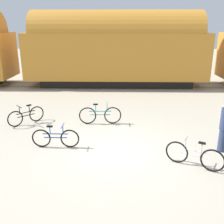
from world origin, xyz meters
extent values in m
plane|color=#B2A893|center=(0.00, 0.00, 0.00)|extent=(80.00, 80.00, 0.00)
cube|color=black|center=(0.00, 10.28, 0.28)|extent=(10.22, 2.29, 0.55)
cube|color=#C67F28|center=(0.00, 10.28, 2.06)|extent=(12.17, 3.05, 3.02)
cylinder|color=#C67F28|center=(0.00, 10.28, 3.57)|extent=(11.20, 2.90, 2.90)
cube|color=#4C4238|center=(0.00, 9.56, 0.01)|extent=(51.07, 0.07, 0.01)
cube|color=#4C4238|center=(0.00, 10.99, 0.01)|extent=(51.07, 0.07, 0.01)
torus|color=black|center=(1.97, -0.72, 0.35)|extent=(0.64, 0.39, 0.71)
torus|color=black|center=(2.89, -1.23, 0.35)|extent=(0.64, 0.39, 0.71)
cylinder|color=silver|center=(2.43, -0.98, 0.53)|extent=(0.83, 0.48, 0.04)
cylinder|color=silver|center=(2.43, -0.98, 0.39)|extent=(0.76, 0.44, 0.04)
cylinder|color=silver|center=(2.59, -1.07, 0.68)|extent=(0.04, 0.04, 0.29)
cube|color=black|center=(2.59, -1.07, 0.83)|extent=(0.21, 0.17, 0.05)
cylinder|color=silver|center=(2.17, -0.83, 0.70)|extent=(0.04, 0.04, 0.33)
cylinder|color=silver|center=(2.17, -0.83, 0.86)|extent=(0.25, 0.42, 0.03)
torus|color=black|center=(-4.14, 2.17, 0.34)|extent=(0.53, 0.51, 0.68)
torus|color=black|center=(-3.45, 2.84, 0.34)|extent=(0.53, 0.51, 0.68)
cylinder|color=black|center=(-3.80, 2.51, 0.52)|extent=(0.64, 0.62, 0.04)
cylinder|color=black|center=(-3.80, 2.51, 0.37)|extent=(0.58, 0.56, 0.04)
cylinder|color=black|center=(-3.67, 2.62, 0.66)|extent=(0.04, 0.04, 0.29)
cube|color=black|center=(-3.67, 2.62, 0.80)|extent=(0.20, 0.20, 0.05)
cylinder|color=black|center=(-3.99, 2.32, 0.67)|extent=(0.04, 0.04, 0.32)
cylinder|color=black|center=(-3.99, 2.32, 0.83)|extent=(0.34, 0.35, 0.03)
torus|color=black|center=(-0.08, 2.63, 0.37)|extent=(0.74, 0.09, 0.74)
torus|color=black|center=(-1.15, 2.57, 0.37)|extent=(0.74, 0.09, 0.74)
cylinder|color=teal|center=(-0.61, 2.60, 0.56)|extent=(0.95, 0.09, 0.04)
cylinder|color=teal|center=(-0.61, 2.60, 0.41)|extent=(0.87, 0.09, 0.04)
cylinder|color=teal|center=(-0.80, 2.59, 0.72)|extent=(0.04, 0.04, 0.31)
cube|color=black|center=(-0.80, 2.59, 0.87)|extent=(0.20, 0.09, 0.05)
cylinder|color=teal|center=(-0.32, 2.61, 0.74)|extent=(0.04, 0.04, 0.35)
cylinder|color=teal|center=(-0.32, 2.61, 0.91)|extent=(0.06, 0.46, 0.03)
torus|color=black|center=(-1.51, 0.26, 0.33)|extent=(0.66, 0.05, 0.66)
torus|color=black|center=(-2.51, 0.26, 0.33)|extent=(0.66, 0.05, 0.66)
cylinder|color=#3351B7|center=(-2.01, 0.26, 0.50)|extent=(0.88, 0.04, 0.04)
cylinder|color=#3351B7|center=(-2.01, 0.26, 0.36)|extent=(0.80, 0.04, 0.04)
cylinder|color=#3351B7|center=(-2.19, 0.26, 0.64)|extent=(0.04, 0.04, 0.28)
cube|color=black|center=(-2.19, 0.26, 0.78)|extent=(0.20, 0.08, 0.05)
cylinder|color=#3351B7|center=(-1.74, 0.26, 0.65)|extent=(0.04, 0.04, 0.31)
cylinder|color=#3351B7|center=(-1.74, 0.26, 0.81)|extent=(0.04, 0.46, 0.03)
cylinder|color=#283351|center=(3.66, 0.10, 0.39)|extent=(0.27, 0.27, 0.79)
camera|label=1|loc=(0.14, -8.02, 4.07)|focal=42.00mm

